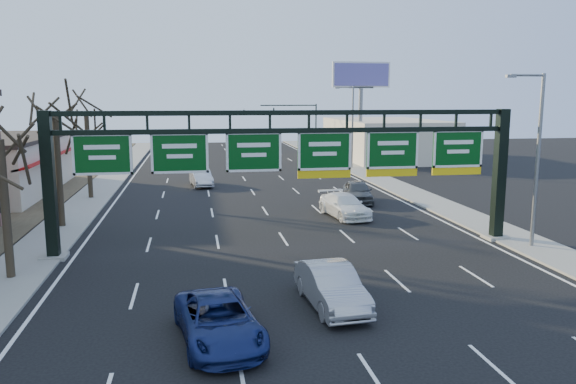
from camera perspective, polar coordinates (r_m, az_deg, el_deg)
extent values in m
plane|color=black|center=(22.09, 3.75, -11.11)|extent=(160.00, 160.00, 0.00)
cube|color=gray|center=(41.60, -20.50, -1.77)|extent=(3.00, 120.00, 0.12)
cube|color=gray|center=(44.49, 13.89, -0.74)|extent=(3.00, 120.00, 0.12)
cube|color=white|center=(41.13, -2.71, -1.37)|extent=(21.60, 120.00, 0.01)
cube|color=black|center=(29.22, -23.09, 0.54)|extent=(0.55, 0.55, 7.20)
cube|color=gray|center=(29.92, -22.65, -6.10)|extent=(1.20, 1.20, 0.20)
cube|color=black|center=(32.88, 20.68, 1.61)|extent=(0.55, 0.55, 7.20)
cube|color=gray|center=(33.51, 20.33, -4.32)|extent=(1.20, 1.20, 0.20)
cube|color=black|center=(28.53, 0.15, 8.06)|extent=(23.40, 0.25, 0.25)
cube|color=black|center=(28.56, 0.15, 6.26)|extent=(23.40, 0.25, 0.25)
cube|color=#043E10|center=(28.55, -18.34, 3.66)|extent=(2.80, 0.10, 2.00)
cube|color=#043E10|center=(28.23, -10.94, 3.91)|extent=(2.80, 0.10, 2.00)
cube|color=#043E10|center=(28.39, -3.50, 4.10)|extent=(2.80, 0.10, 2.00)
cube|color=#043E10|center=(29.01, 3.72, 4.21)|extent=(2.80, 0.10, 2.00)
cube|color=yellow|center=(29.15, 3.70, 1.82)|extent=(2.80, 0.10, 0.40)
cube|color=#043E10|center=(30.07, 10.56, 4.26)|extent=(2.80, 0.10, 2.00)
cube|color=yellow|center=(30.20, 10.49, 1.95)|extent=(2.80, 0.10, 0.40)
cube|color=#043E10|center=(31.52, 16.85, 4.25)|extent=(2.80, 0.10, 2.00)
cube|color=yellow|center=(31.65, 16.75, 2.05)|extent=(2.80, 0.10, 0.40)
cube|color=#A71110|center=(50.66, -22.83, 3.37)|extent=(1.20, 18.00, 0.40)
cube|color=beige|center=(74.57, 9.88, 5.33)|extent=(12.00, 20.00, 5.00)
cylinder|color=black|center=(26.73, -26.78, -1.46)|extent=(0.36, 0.36, 6.08)
cylinder|color=black|center=(36.23, -22.26, 2.10)|extent=(0.36, 0.36, 6.84)
cylinder|color=black|center=(46.01, -19.59, 3.46)|extent=(0.36, 0.36, 6.46)
cylinder|color=slate|center=(31.56, 24.02, 2.96)|extent=(0.20, 0.20, 9.00)
cylinder|color=slate|center=(30.94, 23.17, 11.08)|extent=(1.80, 0.12, 0.12)
cube|color=slate|center=(30.46, 21.71, 11.11)|extent=(0.50, 0.22, 0.15)
cylinder|color=slate|center=(62.66, 6.57, 6.58)|extent=(0.20, 0.20, 9.00)
cylinder|color=slate|center=(62.35, 5.84, 10.63)|extent=(1.80, 0.12, 0.12)
cube|color=slate|center=(62.12, 5.02, 10.60)|extent=(0.50, 0.22, 0.15)
cylinder|color=slate|center=(68.14, 7.34, 6.70)|extent=(0.50, 0.50, 9.00)
cube|color=slate|center=(68.07, 7.42, 10.48)|extent=(3.00, 0.30, 0.20)
cube|color=white|center=(68.12, 7.45, 11.74)|extent=(7.00, 0.30, 3.00)
cube|color=#5D56AC|center=(67.92, 7.50, 11.75)|extent=(6.60, 0.05, 2.60)
cylinder|color=black|center=(77.04, 2.85, 6.34)|extent=(0.18, 0.18, 7.00)
cylinder|color=black|center=(76.20, 0.05, 8.80)|extent=(7.60, 0.14, 0.14)
imported|color=black|center=(75.90, -1.45, 8.19)|extent=(0.20, 0.20, 1.00)
imported|color=black|center=(75.43, -4.49, 8.15)|extent=(0.54, 0.54, 1.62)
imported|color=navy|center=(18.62, -7.06, -12.83)|extent=(3.10, 5.46, 1.44)
imported|color=#9D9EA1|center=(21.44, 4.41, -9.52)|extent=(2.06, 4.94, 1.59)
imported|color=white|center=(37.33, 5.75, -1.37)|extent=(2.87, 5.43, 1.50)
imported|color=#45484B|center=(42.55, 7.08, 0.05)|extent=(2.62, 5.06, 1.64)
imported|color=silver|center=(50.64, -8.81, 1.44)|extent=(2.17, 4.72, 1.50)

